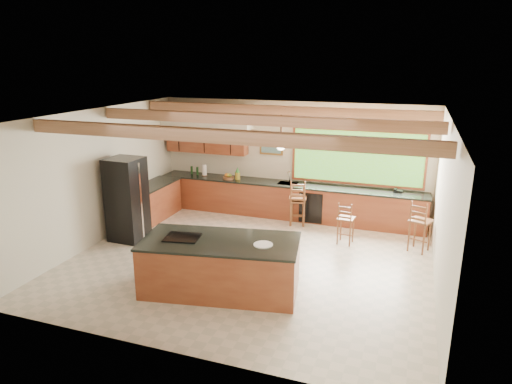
% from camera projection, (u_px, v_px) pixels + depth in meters
% --- Properties ---
extents(ground, '(7.20, 7.20, 0.00)m').
position_uv_depth(ground, '(249.00, 261.00, 9.47)').
color(ground, '#B9AF99').
rests_on(ground, ground).
extents(room_shell, '(7.27, 6.54, 3.02)m').
position_uv_depth(room_shell, '(252.00, 150.00, 9.49)').
color(room_shell, beige).
rests_on(room_shell, ground).
extents(counter_run, '(7.12, 3.10, 1.25)m').
position_uv_depth(counter_run, '(253.00, 201.00, 11.88)').
color(counter_run, brown).
rests_on(counter_run, ground).
extents(island, '(2.95, 1.76, 0.99)m').
position_uv_depth(island, '(221.00, 265.00, 8.15)').
color(island, brown).
rests_on(island, ground).
extents(refrigerator, '(0.76, 0.74, 1.92)m').
position_uv_depth(refrigerator, '(127.00, 199.00, 10.37)').
color(refrigerator, black).
rests_on(refrigerator, ground).
extents(bar_stool_a, '(0.43, 0.43, 1.04)m').
position_uv_depth(bar_stool_a, '(297.00, 202.00, 11.34)').
color(bar_stool_a, brown).
rests_on(bar_stool_a, ground).
extents(bar_stool_b, '(0.50, 0.50, 1.19)m').
position_uv_depth(bar_stool_b, '(297.00, 198.00, 11.31)').
color(bar_stool_b, brown).
rests_on(bar_stool_b, ground).
extents(bar_stool_c, '(0.39, 0.39, 0.99)m').
position_uv_depth(bar_stool_c, '(346.00, 220.00, 10.16)').
color(bar_stool_c, brown).
rests_on(bar_stool_c, ground).
extents(bar_stool_d, '(0.53, 0.53, 1.15)m').
position_uv_depth(bar_stool_d, '(421.00, 222.00, 9.72)').
color(bar_stool_d, brown).
rests_on(bar_stool_d, ground).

